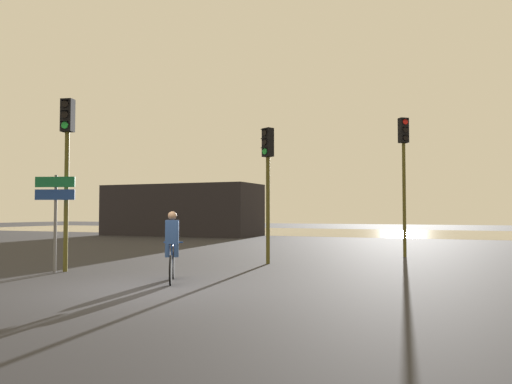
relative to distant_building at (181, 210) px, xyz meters
The scene contains 8 objects.
ground_plane 24.43m from the distant_building, 60.58° to the right, with size 120.00×120.00×0.00m, color #28282D.
water_strip 15.69m from the distant_building, 39.88° to the left, with size 80.00×16.00×0.01m, color #9E937F.
distant_building is the anchor object (origin of this frame).
traffic_light_far_right 19.78m from the distant_building, 34.89° to the right, with size 0.41×0.42×5.01m.
traffic_light_near_left 21.10m from the distant_building, 67.05° to the right, with size 0.37×0.38×4.69m.
traffic_light_center 19.84m from the distant_building, 50.86° to the right, with size 0.39×0.41×4.24m.
direction_sign_post 21.23m from the distant_building, 67.65° to the right, with size 1.05×0.38×2.60m.
cyclist 23.37m from the distant_building, 59.10° to the right, with size 0.87×1.51×1.62m.
Camera 1 is at (6.23, -8.59, 1.59)m, focal length 35.00 mm.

